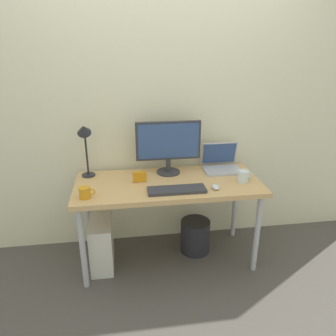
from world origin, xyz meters
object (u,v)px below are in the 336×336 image
at_px(coffee_mug, 85,193).
at_px(wastebasket, 195,236).
at_px(desk, 168,189).
at_px(monitor, 168,144).
at_px(mouse, 215,187).
at_px(laptop, 221,163).
at_px(computer_tower, 102,244).
at_px(glass_cup, 243,176).
at_px(keyboard, 177,190).
at_px(photo_frame, 140,177).
at_px(desk_lamp, 85,138).

distance_m(coffee_mug, wastebasket, 1.12).
bearing_deg(desk, wastebasket, 15.16).
relative_size(desk, monitor, 2.74).
relative_size(monitor, mouse, 6.02).
height_order(laptop, computer_tower, laptop).
relative_size(laptop, glass_cup, 2.65).
xyz_separation_m(coffee_mug, wastebasket, (0.89, 0.27, -0.62)).
distance_m(desk, keyboard, 0.20).
bearing_deg(glass_cup, photo_frame, 172.76).
bearing_deg(desk_lamp, wastebasket, -7.79).
height_order(desk, laptop, laptop).
xyz_separation_m(desk, desk_lamp, (-0.64, 0.19, 0.40)).
xyz_separation_m(laptop, desk_lamp, (-1.14, -0.02, 0.28)).
xyz_separation_m(laptop, wastebasket, (-0.24, -0.14, -0.64)).
xyz_separation_m(desk, wastebasket, (0.26, 0.07, -0.51)).
xyz_separation_m(desk, keyboard, (0.04, -0.18, 0.08)).
height_order(desk, keyboard, keyboard).
bearing_deg(photo_frame, desk_lamp, 158.07).
bearing_deg(wastebasket, laptop, 29.56).
xyz_separation_m(desk_lamp, coffee_mug, (0.01, -0.39, -0.30)).
xyz_separation_m(keyboard, computer_tower, (-0.60, 0.16, -0.53)).
distance_m(keyboard, glass_cup, 0.57).
bearing_deg(monitor, photo_frame, -147.00).
distance_m(monitor, photo_frame, 0.37).
bearing_deg(glass_cup, desk, 172.43).
bearing_deg(monitor, wastebasket, -28.41).
distance_m(glass_cup, photo_frame, 0.83).
distance_m(laptop, wastebasket, 0.70).
height_order(keyboard, mouse, mouse).
bearing_deg(mouse, monitor, 129.23).
bearing_deg(keyboard, monitor, 91.25).
distance_m(monitor, keyboard, 0.45).
xyz_separation_m(photo_frame, wastebasket, (0.48, 0.04, -0.63)).
xyz_separation_m(photo_frame, computer_tower, (-0.34, -0.05, -0.57)).
bearing_deg(laptop, glass_cup, -71.28).
height_order(desk_lamp, coffee_mug, desk_lamp).
height_order(monitor, computer_tower, monitor).
bearing_deg(monitor, computer_tower, -160.01).
bearing_deg(photo_frame, glass_cup, -7.24).
xyz_separation_m(glass_cup, computer_tower, (-1.16, 0.06, -0.56)).
bearing_deg(coffee_mug, glass_cup, 5.40).
bearing_deg(mouse, desk, 151.35).
relative_size(keyboard, wastebasket, 1.47).
xyz_separation_m(coffee_mug, glass_cup, (1.23, 0.12, 0.00)).
bearing_deg(monitor, coffee_mug, -149.67).
xyz_separation_m(laptop, mouse, (-0.16, -0.39, -0.04)).
relative_size(monitor, laptop, 1.69).
height_order(mouse, photo_frame, photo_frame).
bearing_deg(desk, laptop, 22.55).
distance_m(desk_lamp, mouse, 1.10).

